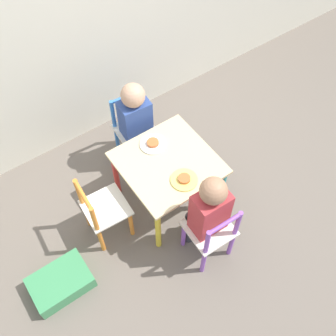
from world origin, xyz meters
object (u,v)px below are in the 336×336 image
chair_purple (211,233)px  plate_back (153,144)px  chair_blue (134,130)px  child_back (137,120)px  chair_orange (103,211)px  storage_bin (61,283)px  child_front (208,210)px  plate_front (184,179)px  kids_table (168,168)px

chair_purple → plate_back: chair_purple is taller
chair_blue → child_back: (-0.00, -0.06, 0.17)m
chair_orange → storage_bin: (-0.42, -0.16, -0.21)m
child_front → plate_back: bearing=-89.4°
chair_orange → storage_bin: size_ratio=1.51×
plate_back → storage_bin: bearing=-161.3°
child_front → plate_front: (0.02, 0.24, 0.00)m
storage_bin → chair_orange: bearing=21.5°
chair_blue → chair_orange: (-0.50, -0.44, 0.00)m
child_front → child_back: bearing=-91.1°
plate_front → child_front: bearing=-93.6°
plate_back → storage_bin: 1.02m
chair_purple → plate_front: (0.02, 0.30, 0.18)m
child_back → child_front: size_ratio=0.95×
kids_table → child_front: (-0.02, -0.41, 0.07)m
chair_blue → child_front: size_ratio=0.71×
kids_table → child_front: 0.42m
child_back → plate_back: child_back is taller
chair_purple → chair_orange: (-0.45, 0.50, 0.00)m
plate_front → plate_back: bearing=90.0°
chair_purple → kids_table: bearing=-90.0°
child_back → storage_bin: 1.13m
child_front → plate_front: 0.24m
plate_back → child_front: bearing=-91.5°
child_back → chair_orange: bearing=-138.7°
kids_table → chair_purple: 0.48m
chair_orange → child_back: bearing=-49.3°
child_front → plate_front: bearing=-91.4°
kids_table → chair_orange: bearing=176.4°
chair_orange → plate_back: bearing=-70.2°
kids_table → plate_back: (0.00, 0.17, 0.07)m
chair_blue → storage_bin: chair_blue is taller
chair_orange → storage_bin: 0.50m
child_back → storage_bin: child_back is taller
plate_back → plate_front: (-0.00, -0.33, 0.00)m
kids_table → chair_purple: chair_purple is taller
kids_table → chair_blue: chair_blue is taller
kids_table → plate_back: plate_back is taller
kids_table → storage_bin: 0.95m
chair_orange → child_back: size_ratio=0.74×
kids_table → plate_back: size_ratio=3.38×
child_back → plate_front: size_ratio=4.42×
chair_blue → chair_orange: 0.67m
chair_blue → plate_back: chair_blue is taller
child_front → plate_front: size_ratio=4.63×
kids_table → chair_purple: bearing=-92.1°
chair_purple → child_front: child_front is taller
kids_table → chair_purple: (-0.02, -0.47, -0.11)m
chair_blue → plate_front: size_ratio=3.27×
chair_purple → plate_back: (0.02, 0.64, 0.18)m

